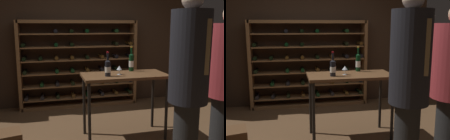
{
  "view_description": "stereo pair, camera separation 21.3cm",
  "coord_description": "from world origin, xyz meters",
  "views": [
    {
      "loc": [
        -0.75,
        -3.28,
        1.66
      ],
      "look_at": [
        0.16,
        0.24,
        1.01
      ],
      "focal_mm": 40.12,
      "sensor_mm": 36.0,
      "label": 1
    },
    {
      "loc": [
        -0.54,
        -3.33,
        1.66
      ],
      "look_at": [
        0.16,
        0.24,
        1.01
      ],
      "focal_mm": 40.12,
      "sensor_mm": 36.0,
      "label": 2
    }
  ],
  "objects": [
    {
      "name": "wine_rack",
      "position": [
        -0.13,
        1.8,
        0.86
      ],
      "size": [
        2.38,
        0.32,
        1.77
      ],
      "color": "brown",
      "rests_on": "ground"
    },
    {
      "name": "person_guest_plum_blouse",
      "position": [
        0.65,
        -1.04,
        1.13
      ],
      "size": [
        0.41,
        0.41,
        2.02
      ],
      "rotation": [
        0.0,
        0.0,
        -0.3
      ],
      "color": "black",
      "rests_on": "ground"
    },
    {
      "name": "tasting_table",
      "position": [
        0.32,
        0.13,
        0.85
      ],
      "size": [
        1.23,
        0.59,
        0.97
      ],
      "color": "brown",
      "rests_on": "ground"
    },
    {
      "name": "back_wall",
      "position": [
        0.0,
        2.01,
        1.38
      ],
      "size": [
        5.05,
        0.1,
        2.76
      ],
      "primitive_type": "cube",
      "color": "#3D2B1E",
      "rests_on": "ground"
    },
    {
      "name": "wine_glass_stemmed_center",
      "position": [
        0.24,
        0.12,
        1.06
      ],
      "size": [
        0.08,
        0.08,
        0.13
      ],
      "color": "silver",
      "rests_on": "tasting_table"
    },
    {
      "name": "wine_bottle_black_capsule",
      "position": [
        0.5,
        0.35,
        1.11
      ],
      "size": [
        0.08,
        0.08,
        0.39
      ],
      "color": "black",
      "rests_on": "tasting_table"
    },
    {
      "name": "wine_bottle_amber_reserve",
      "position": [
        0.05,
        0.05,
        1.09
      ],
      "size": [
        0.08,
        0.08,
        0.35
      ],
      "color": "black",
      "rests_on": "tasting_table"
    }
  ]
}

